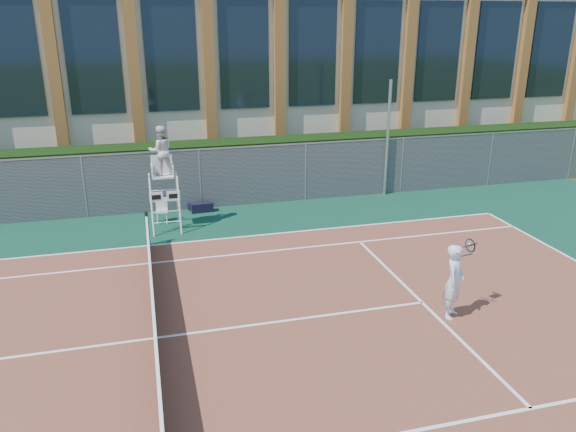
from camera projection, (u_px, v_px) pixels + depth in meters
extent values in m
plane|color=#233814|center=(156.00, 339.00, 12.25)|extent=(120.00, 120.00, 0.00)
cube|color=#0D3B2B|center=(154.00, 317.00, 13.16)|extent=(36.00, 20.00, 0.01)
cube|color=brown|center=(156.00, 338.00, 12.25)|extent=(23.77, 10.97, 0.02)
cylinder|color=black|center=(147.00, 229.00, 17.18)|extent=(0.10, 0.10, 1.10)
cube|color=black|center=(154.00, 321.00, 12.10)|extent=(0.03, 11.00, 0.86)
cube|color=white|center=(153.00, 302.00, 11.95)|extent=(0.06, 11.20, 0.07)
cube|color=black|center=(143.00, 175.00, 21.01)|extent=(40.00, 1.40, 2.20)
cube|color=beige|center=(135.00, 76.00, 27.35)|extent=(44.00, 10.00, 8.00)
cylinder|color=#9EA0A5|center=(387.00, 139.00, 21.67)|extent=(0.12, 0.12, 4.48)
cylinder|color=white|center=(152.00, 208.00, 17.94)|extent=(0.05, 0.52, 1.89)
cylinder|color=white|center=(179.00, 206.00, 18.15)|extent=(0.05, 0.52, 1.89)
cylinder|color=white|center=(151.00, 199.00, 18.83)|extent=(0.05, 0.52, 1.89)
cylinder|color=white|center=(177.00, 197.00, 19.04)|extent=(0.05, 0.52, 1.89)
cube|color=white|center=(163.00, 176.00, 18.19)|extent=(0.68, 0.58, 0.06)
cube|color=white|center=(162.00, 164.00, 18.33)|extent=(0.68, 0.05, 0.58)
cube|color=white|center=(156.00, 197.00, 17.97)|extent=(0.43, 0.03, 0.33)
cube|color=white|center=(173.00, 196.00, 18.10)|extent=(0.43, 0.03, 0.33)
imported|color=silver|center=(161.00, 151.00, 17.96)|extent=(0.86, 0.71, 1.60)
cube|color=silver|center=(162.00, 211.00, 19.13)|extent=(0.42, 0.42, 0.04)
cube|color=silver|center=(162.00, 204.00, 19.22)|extent=(0.39, 0.07, 0.42)
cylinder|color=silver|center=(157.00, 219.00, 19.03)|extent=(0.03, 0.03, 0.39)
cylinder|color=silver|center=(167.00, 218.00, 19.08)|extent=(0.03, 0.03, 0.39)
cylinder|color=silver|center=(158.00, 216.00, 19.33)|extent=(0.03, 0.03, 0.39)
cylinder|color=silver|center=(167.00, 215.00, 19.38)|extent=(0.03, 0.03, 0.39)
cube|color=black|center=(202.00, 207.00, 20.30)|extent=(0.80, 0.36, 0.33)
cube|color=black|center=(198.00, 206.00, 20.49)|extent=(0.74, 0.58, 0.27)
imported|color=#D0E1FA|center=(454.00, 281.00, 12.87)|extent=(0.75, 0.77, 1.79)
torus|color=#132148|center=(470.00, 245.00, 12.95)|extent=(0.38, 0.30, 0.30)
sphere|color=#CCE533|center=(470.00, 244.00, 13.16)|extent=(0.07, 0.07, 0.07)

